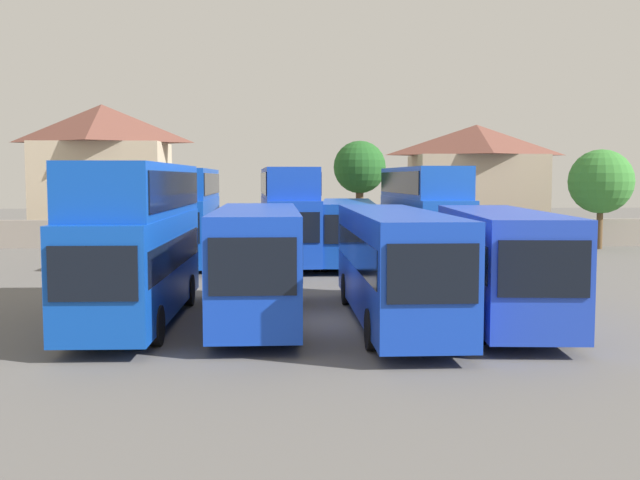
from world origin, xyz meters
The scene contains 14 objects.
ground centered at (0.00, 18.00, 0.00)m, with size 140.00×140.00×0.00m, color #605E5B.
depot_boundary_wall centered at (0.00, 25.54, 0.90)m, with size 56.00×0.50×1.80m, color gray.
bus_1 centered at (-5.76, 0.11, 2.78)m, with size 2.57×10.45×4.93m.
bus_2 centered at (-2.07, 0.09, 2.02)m, with size 2.72×10.13×3.55m.
bus_3 centered at (2.14, -0.34, 1.99)m, with size 2.69×11.70×3.48m.
bus_4 centered at (5.47, -0.29, 1.99)m, with size 3.22×10.29×3.48m.
bus_5 centered at (-6.31, 15.44, 2.79)m, with size 2.83×10.23×4.95m.
bus_6 centered at (-1.16, 16.03, 2.82)m, with size 3.20×11.01×5.01m.
bus_7 centered at (1.93, 15.60, 1.89)m, with size 3.17×10.23×3.30m.
bus_8 centered at (5.79, 15.29, 2.84)m, with size 3.03×11.51×5.04m.
house_terrace_left centered at (-14.59, 32.03, 4.98)m, with size 9.41×6.59×9.77m.
house_terrace_centre centered at (12.65, 31.88, 4.27)m, with size 9.54×6.93×8.38m.
tree_left_of_lot centered at (3.70, 28.04, 5.16)m, with size 3.57×3.57×7.02m.
tree_behind_wall centered at (18.54, 23.54, 4.26)m, with size 4.04×4.04×6.30m.
Camera 1 is at (-1.04, -23.29, 4.51)m, focal length 42.30 mm.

